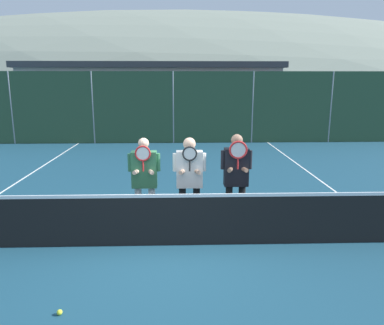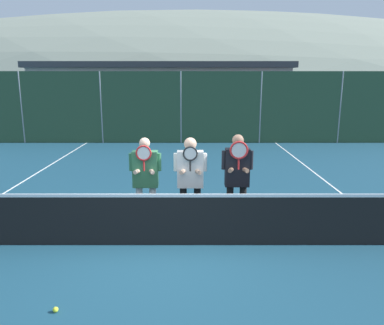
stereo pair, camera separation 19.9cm
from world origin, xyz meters
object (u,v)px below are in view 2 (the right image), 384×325
player_leftmost (144,177)px  player_center_right (236,175)px  car_right_of_center (342,115)px  player_center_left (189,176)px  car_center (238,116)px  car_left_of_center (139,116)px  tennis_ball_on_court (54,310)px  car_far_left (47,115)px

player_leftmost → player_center_right: player_center_right is taller
player_leftmost → car_right_of_center: size_ratio=0.38×
car_right_of_center → player_center_left: bearing=-121.4°
player_center_left → player_center_right: (0.86, -0.04, 0.02)m
car_center → player_center_left: bearing=-100.9°
car_left_of_center → player_center_right: bearing=-74.8°
car_right_of_center → tennis_ball_on_court: 18.49m
player_center_right → tennis_ball_on_court: 3.73m
car_right_of_center → player_leftmost: bearing=-124.0°
player_center_left → car_center: player_center_left is taller
player_center_right → car_left_of_center: (-3.54, 13.00, -0.16)m
player_center_left → car_far_left: (-7.51, 13.03, -0.12)m
tennis_ball_on_court → player_center_right: bearing=45.3°
player_leftmost → tennis_ball_on_court: size_ratio=26.09×
player_leftmost → player_center_left: (0.83, -0.02, 0.02)m
player_center_right → car_center: (1.65, 13.03, -0.21)m
player_center_left → car_center: bearing=79.1°
player_center_left → car_center: size_ratio=0.37×
player_leftmost → car_left_of_center: car_left_of_center is taller
player_center_right → car_far_left: (-8.37, 13.08, -0.15)m
car_far_left → player_center_right: bearing=-57.4°
player_center_left → car_right_of_center: car_right_of_center is taller
player_leftmost → player_center_left: bearing=-1.6°
player_center_right → car_left_of_center: car_left_of_center is taller
car_center → tennis_ball_on_court: (-4.16, -15.57, -0.85)m
player_leftmost → car_center: 13.39m
player_center_right → car_center: player_center_right is taller
car_center → car_right_of_center: car_right_of_center is taller
player_leftmost → car_right_of_center: (8.86, 13.12, -0.09)m
player_center_left → tennis_ball_on_court: bearing=-122.7°
player_leftmost → car_left_of_center: bearing=98.1°
player_leftmost → car_right_of_center: bearing=56.0°
player_center_right → car_left_of_center: size_ratio=0.46×
car_center → tennis_ball_on_court: size_ratio=70.35×
player_center_left → car_far_left: car_far_left is taller
car_center → car_right_of_center: size_ratio=1.02×
tennis_ball_on_court → car_center: bearing=75.0°
player_center_right → tennis_ball_on_court: bearing=-134.7°
player_center_right → car_right_of_center: bearing=61.5°
car_left_of_center → tennis_ball_on_court: car_left_of_center is taller
player_center_left → car_left_of_center: size_ratio=0.44×
player_center_right → car_far_left: bearing=122.6°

